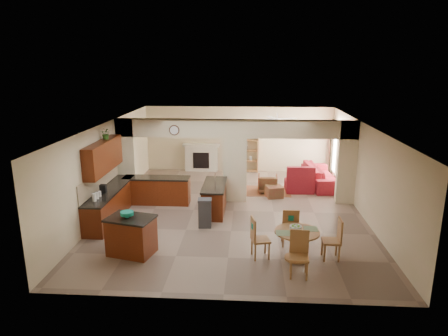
# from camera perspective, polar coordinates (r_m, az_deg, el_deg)

# --- Properties ---
(floor) EXTENTS (10.00, 10.00, 0.00)m
(floor) POSITION_cam_1_polar(r_m,az_deg,el_deg) (12.87, 1.35, -6.13)
(floor) COLOR #7F6958
(floor) RESTS_ON ground
(ceiling) EXTENTS (10.00, 10.00, 0.00)m
(ceiling) POSITION_cam_1_polar(r_m,az_deg,el_deg) (12.15, 1.43, 6.31)
(ceiling) COLOR white
(ceiling) RESTS_ON wall_back
(wall_back) EXTENTS (8.00, 0.00, 8.00)m
(wall_back) POSITION_cam_1_polar(r_m,az_deg,el_deg) (17.32, 2.06, 4.13)
(wall_back) COLOR beige
(wall_back) RESTS_ON floor
(wall_front) EXTENTS (8.00, 0.00, 8.00)m
(wall_front) POSITION_cam_1_polar(r_m,az_deg,el_deg) (7.71, -0.13, -9.59)
(wall_front) COLOR beige
(wall_front) RESTS_ON floor
(wall_left) EXTENTS (0.00, 10.00, 10.00)m
(wall_left) POSITION_cam_1_polar(r_m,az_deg,el_deg) (13.21, -16.23, 0.20)
(wall_left) COLOR beige
(wall_left) RESTS_ON floor
(wall_right) EXTENTS (0.00, 10.00, 10.00)m
(wall_right) POSITION_cam_1_polar(r_m,az_deg,el_deg) (12.92, 19.41, -0.37)
(wall_right) COLOR beige
(wall_right) RESTS_ON floor
(partition_left_pier) EXTENTS (0.60, 0.25, 2.80)m
(partition_left_pier) POSITION_cam_1_polar(r_m,az_deg,el_deg) (14.03, -13.72, 1.20)
(partition_left_pier) COLOR beige
(partition_left_pier) RESTS_ON floor
(partition_center_pier) EXTENTS (0.80, 0.25, 2.20)m
(partition_center_pier) POSITION_cam_1_polar(r_m,az_deg,el_deg) (13.48, 1.55, -0.24)
(partition_center_pier) COLOR beige
(partition_center_pier) RESTS_ON floor
(partition_right_pier) EXTENTS (0.60, 0.25, 2.80)m
(partition_right_pier) POSITION_cam_1_polar(r_m,az_deg,el_deg) (13.78, 17.12, 0.73)
(partition_right_pier) COLOR beige
(partition_right_pier) RESTS_ON floor
(partition_header) EXTENTS (8.00, 0.25, 0.60)m
(partition_header) POSITION_cam_1_polar(r_m,az_deg,el_deg) (13.19, 1.59, 5.65)
(partition_header) COLOR beige
(partition_header) RESTS_ON partition_center_pier
(kitchen_counter) EXTENTS (2.52, 3.29, 1.48)m
(kitchen_counter) POSITION_cam_1_polar(r_m,az_deg,el_deg) (13.01, -13.22, -4.11)
(kitchen_counter) COLOR #3C1606
(kitchen_counter) RESTS_ON floor
(upper_cabinets) EXTENTS (0.35, 2.40, 0.90)m
(upper_cabinets) POSITION_cam_1_polar(r_m,az_deg,el_deg) (12.30, -16.84, 1.60)
(upper_cabinets) COLOR #3C1606
(upper_cabinets) RESTS_ON wall_left
(peninsula) EXTENTS (0.70, 1.85, 0.91)m
(peninsula) POSITION_cam_1_polar(r_m,az_deg,el_deg) (12.64, -1.38, -4.31)
(peninsula) COLOR #3C1606
(peninsula) RESTS_ON floor
(wall_clock) EXTENTS (0.34, 0.03, 0.34)m
(wall_clock) POSITION_cam_1_polar(r_m,az_deg,el_deg) (13.27, -7.13, 5.38)
(wall_clock) COLOR #4E281A
(wall_clock) RESTS_ON partition_header
(rug) EXTENTS (1.60, 1.30, 0.01)m
(rug) POSITION_cam_1_polar(r_m,az_deg,el_deg) (14.85, 6.32, -3.30)
(rug) COLOR brown
(rug) RESTS_ON floor
(fireplace) EXTENTS (1.60, 0.35, 1.20)m
(fireplace) POSITION_cam_1_polar(r_m,az_deg,el_deg) (17.43, -3.25, 1.55)
(fireplace) COLOR beige
(fireplace) RESTS_ON floor
(shelving_unit) EXTENTS (1.00, 0.32, 1.80)m
(shelving_unit) POSITION_cam_1_polar(r_m,az_deg,el_deg) (17.23, 3.19, 2.37)
(shelving_unit) COLOR brown
(shelving_unit) RESTS_ON floor
(window_a) EXTENTS (0.02, 0.90, 1.90)m
(window_a) POSITION_cam_1_polar(r_m,az_deg,el_deg) (15.12, 16.96, 1.16)
(window_a) COLOR white
(window_a) RESTS_ON wall_right
(window_b) EXTENTS (0.02, 0.90, 1.90)m
(window_b) POSITION_cam_1_polar(r_m,az_deg,el_deg) (16.74, 15.68, 2.52)
(window_b) COLOR white
(window_b) RESTS_ON wall_right
(glazed_door) EXTENTS (0.02, 0.70, 2.10)m
(glazed_door) POSITION_cam_1_polar(r_m,az_deg,el_deg) (15.96, 16.25, 1.35)
(glazed_door) COLOR white
(glazed_door) RESTS_ON wall_right
(drape_a_left) EXTENTS (0.10, 0.28, 2.30)m
(drape_a_left) POSITION_cam_1_polar(r_m,az_deg,el_deg) (14.54, 17.33, 0.61)
(drape_a_left) COLOR #3B1817
(drape_a_left) RESTS_ON wall_right
(drape_a_right) EXTENTS (0.10, 0.28, 2.30)m
(drape_a_right) POSITION_cam_1_polar(r_m,az_deg,el_deg) (15.68, 16.34, 1.68)
(drape_a_right) COLOR #3B1817
(drape_a_right) RESTS_ON wall_right
(drape_b_left) EXTENTS (0.10, 0.28, 2.30)m
(drape_b_left) POSITION_cam_1_polar(r_m,az_deg,el_deg) (16.16, 15.96, 2.08)
(drape_b_left) COLOR #3B1817
(drape_b_left) RESTS_ON wall_right
(drape_b_right) EXTENTS (0.10, 0.28, 2.30)m
(drape_b_right) POSITION_cam_1_polar(r_m,az_deg,el_deg) (17.30, 15.15, 2.95)
(drape_b_right) COLOR #3B1817
(drape_b_right) RESTS_ON wall_right
(ceiling_fan) EXTENTS (1.00, 1.00, 0.10)m
(ceiling_fan) POSITION_cam_1_polar(r_m,az_deg,el_deg) (15.19, 7.59, 6.96)
(ceiling_fan) COLOR white
(ceiling_fan) RESTS_ON ceiling
(kitchen_island) EXTENTS (1.26, 1.03, 0.96)m
(kitchen_island) POSITION_cam_1_polar(r_m,az_deg,el_deg) (10.20, -13.09, -9.36)
(kitchen_island) COLOR #3C1606
(kitchen_island) RESTS_ON floor
(teal_bowl) EXTENTS (0.32, 0.32, 0.15)m
(teal_bowl) POSITION_cam_1_polar(r_m,az_deg,el_deg) (10.00, -13.68, -6.48)
(teal_bowl) COLOR #13886E
(teal_bowl) RESTS_ON kitchen_island
(trash_can) EXTENTS (0.38, 0.33, 0.78)m
(trash_can) POSITION_cam_1_polar(r_m,az_deg,el_deg) (11.54, -2.75, -6.58)
(trash_can) COLOR #313133
(trash_can) RESTS_ON floor
(dining_table) EXTENTS (1.07, 1.07, 0.73)m
(dining_table) POSITION_cam_1_polar(r_m,az_deg,el_deg) (9.82, 10.35, -10.13)
(dining_table) COLOR brown
(dining_table) RESTS_ON floor
(fruit_bowl) EXTENTS (0.28, 0.28, 0.15)m
(fruit_bowl) POSITION_cam_1_polar(r_m,az_deg,el_deg) (9.68, 10.20, -8.46)
(fruit_bowl) COLOR #62C129
(fruit_bowl) RESTS_ON dining_table
(sofa) EXTENTS (2.75, 1.29, 0.78)m
(sofa) POSITION_cam_1_polar(r_m,az_deg,el_deg) (15.87, 13.81, -1.02)
(sofa) COLOR maroon
(sofa) RESTS_ON floor
(chaise) EXTENTS (1.03, 0.85, 0.40)m
(chaise) POSITION_cam_1_polar(r_m,az_deg,el_deg) (14.99, 10.67, -2.52)
(chaise) COLOR maroon
(chaise) RESTS_ON floor
(armchair) EXTENTS (0.73, 0.75, 0.65)m
(armchair) POSITION_cam_1_polar(r_m,az_deg,el_deg) (14.67, 6.25, -2.22)
(armchair) COLOR maroon
(armchair) RESTS_ON floor
(ottoman) EXTENTS (0.66, 0.66, 0.40)m
(ottoman) POSITION_cam_1_polar(r_m,az_deg,el_deg) (14.21, 7.17, -3.35)
(ottoman) COLOR maroon
(ottoman) RESTS_ON floor
(plant) EXTENTS (0.33, 0.29, 0.34)m
(plant) POSITION_cam_1_polar(r_m,az_deg,el_deg) (12.50, -16.51, 4.73)
(plant) COLOR #245416
(plant) RESTS_ON upper_cabinets
(chair_north) EXTENTS (0.42, 0.43, 1.02)m
(chair_north) POSITION_cam_1_polar(r_m,az_deg,el_deg) (10.43, 9.42, -8.18)
(chair_north) COLOR brown
(chair_north) RESTS_ON floor
(chair_east) EXTENTS (0.43, 0.42, 1.02)m
(chair_east) POSITION_cam_1_polar(r_m,az_deg,el_deg) (10.02, 15.57, -9.53)
(chair_east) COLOR brown
(chair_east) RESTS_ON floor
(chair_south) EXTENTS (0.45, 0.45, 1.02)m
(chair_south) POSITION_cam_1_polar(r_m,az_deg,el_deg) (9.15, 10.68, -11.62)
(chair_south) COLOR brown
(chair_south) RESTS_ON floor
(chair_west) EXTENTS (0.51, 0.51, 1.02)m
(chair_west) POSITION_cam_1_polar(r_m,az_deg,el_deg) (9.76, 4.77, -9.68)
(chair_west) COLOR brown
(chair_west) RESTS_ON floor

